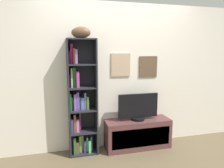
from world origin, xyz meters
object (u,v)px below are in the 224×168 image
at_px(bookshelf, 80,103).
at_px(television, 138,107).
at_px(tv_stand, 138,134).
at_px(football, 81,33).

height_order(bookshelf, television, bookshelf).
distance_m(bookshelf, tv_stand, 1.08).
relative_size(bookshelf, football, 6.33).
xyz_separation_m(tv_stand, television, (0.00, 0.00, 0.45)).
xyz_separation_m(bookshelf, tv_stand, (0.92, -0.07, -0.56)).
relative_size(tv_stand, television, 1.62).
height_order(football, tv_stand, football).
bearing_deg(football, television, -2.56).
distance_m(football, tv_stand, 1.83).
bearing_deg(television, bookshelf, 175.67).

